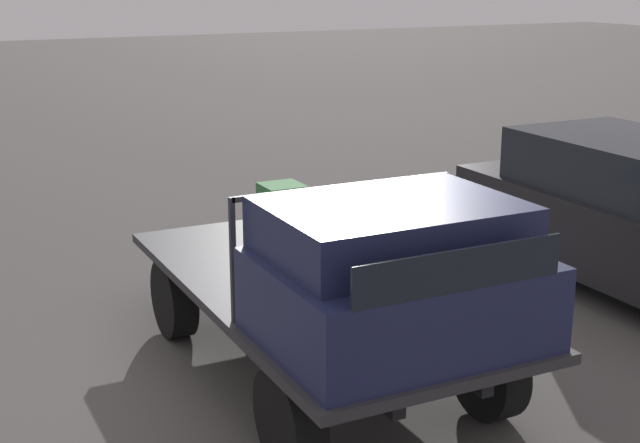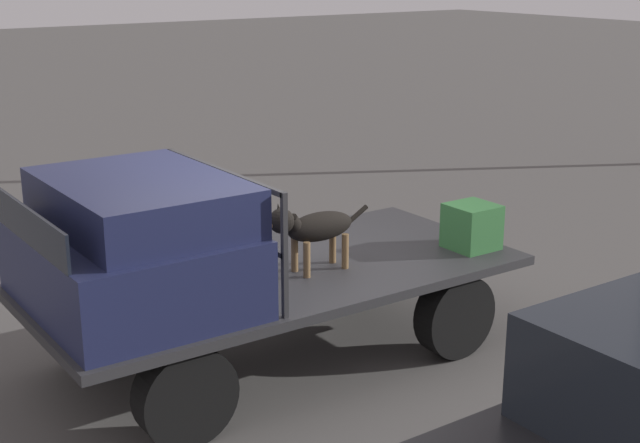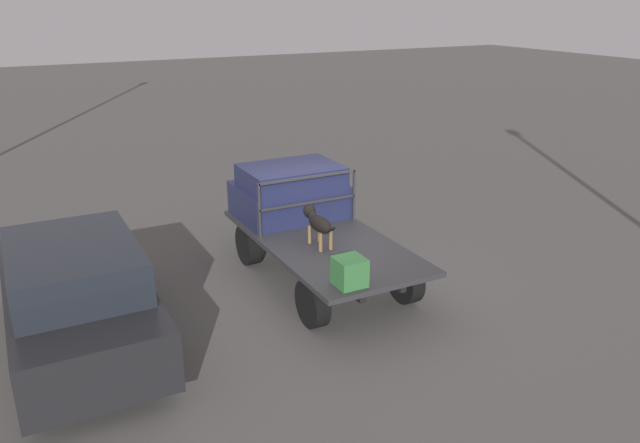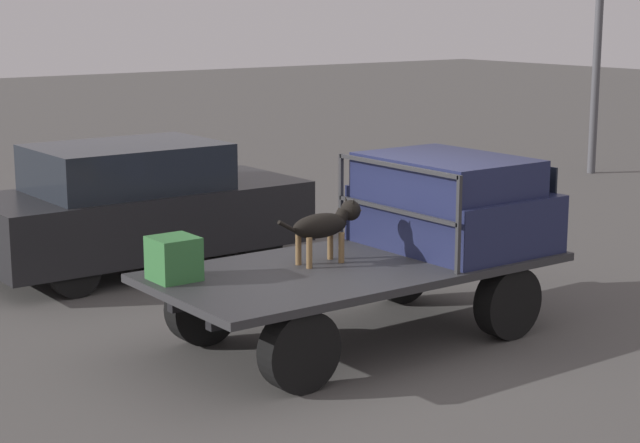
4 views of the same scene
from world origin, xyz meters
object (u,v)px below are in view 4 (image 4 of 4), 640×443
object	(u,v)px
flatbed_truck	(357,283)
cargo_crate	(174,258)
dog	(327,224)
parked_sedan	(139,207)

from	to	relation	value
flatbed_truck	cargo_crate	xyz separation A→B (m)	(-1.79, 0.50, 0.42)
cargo_crate	flatbed_truck	bearing A→B (deg)	-15.57
flatbed_truck	cargo_crate	world-z (taller)	cargo_crate
flatbed_truck	dog	world-z (taller)	dog
flatbed_truck	parked_sedan	size ratio (longest dim) A/B	1.01
dog	parked_sedan	xyz separation A→B (m)	(-0.16, 3.78, -0.38)
parked_sedan	dog	bearing A→B (deg)	-80.40
dog	cargo_crate	xyz separation A→B (m)	(-1.56, 0.30, -0.19)
flatbed_truck	dog	size ratio (longest dim) A/B	4.06
dog	parked_sedan	size ratio (longest dim) A/B	0.25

